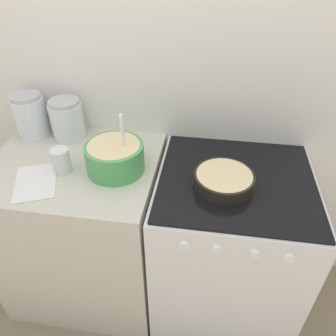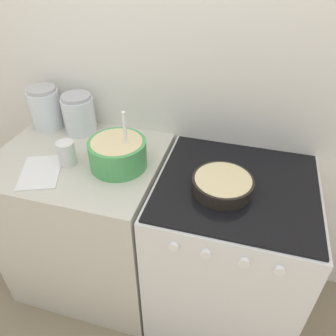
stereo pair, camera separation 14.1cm
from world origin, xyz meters
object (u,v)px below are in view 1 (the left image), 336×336
Objects in this scene: stove at (226,246)px; baking_pan at (224,180)px; mixing_bowl at (115,156)px; storage_jar_middle at (68,122)px; storage_jar_left at (31,118)px; tin_can at (61,160)px.

stove is 3.56× the size of baking_pan.
mixing_bowl is 0.39m from storage_jar_middle.
stove is 0.49m from baking_pan.
stove is 1.04m from storage_jar_middle.
baking_pan is 0.85m from storage_jar_middle.
mixing_bowl reaches higher than storage_jar_left.
baking_pan is 1.23× the size of storage_jar_middle.
tin_can is (-0.77, -0.06, 0.51)m from stove.
mixing_bowl is at bearing -178.88° from stove.
baking_pan is at bearing -137.03° from stove.
storage_jar_left is 1.08× the size of storage_jar_middle.
baking_pan reaches higher than stove.
mixing_bowl is (-0.54, -0.01, 0.53)m from stove.
storage_jar_left is at bearing -180.00° from storage_jar_middle.
baking_pan is at bearing 0.17° from tin_can.
storage_jar_middle reaches higher than baking_pan.
storage_jar_left is at bearing 167.86° from stove.
tin_can is at bearing -45.70° from storage_jar_left.
mixing_bowl is 1.10× the size of baking_pan.
baking_pan is 1.03m from storage_jar_left.
storage_jar_left is (-0.51, 0.24, 0.02)m from mixing_bowl.
mixing_bowl reaches higher than tin_can.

